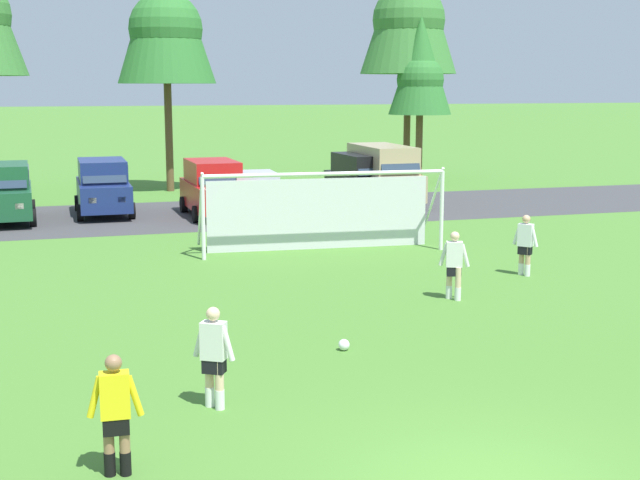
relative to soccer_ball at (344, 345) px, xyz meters
name	(u,v)px	position (x,y,z in m)	size (l,w,h in m)	color
ground_plane	(246,262)	(-0.05, 8.99, -0.11)	(400.00, 400.00, 0.00)	#477A2D
parking_lot_strip	(196,214)	(-0.05, 18.75, -0.11)	(52.00, 8.40, 0.01)	#3D3D3F
soccer_ball	(344,345)	(0.00, 0.00, 0.00)	(0.22, 0.22, 0.22)	white
soccer_goal	(320,209)	(2.52, 10.14, 1.18)	(7.53, 2.44, 2.57)	white
referee	(116,415)	(-4.53, -4.37, 0.71)	(0.73, 0.25, 1.64)	#936B4C
player_striker_near	(525,245)	(6.72, 5.05, 0.71)	(0.50, 0.66, 1.64)	tan
player_midfield_center	(214,358)	(-2.90, -2.31, 0.71)	(0.63, 0.52, 1.64)	beige
player_winger_left	(454,266)	(3.75, 3.13, 0.71)	(0.68, 0.43, 1.64)	beige
parked_car_slot_center_left	(5,192)	(-7.13, 18.90, 1.00)	(2.26, 4.66, 2.16)	#194C2D
parked_car_slot_center	(103,187)	(-3.53, 19.76, 1.00)	(2.17, 4.62, 2.16)	navy
parked_car_slot_center_right	(213,188)	(0.57, 18.18, 1.00)	(2.24, 4.65, 2.16)	red
parked_car_slot_right	(255,194)	(2.08, 17.63, 0.77)	(2.17, 4.27, 1.72)	#B2B2BC
parked_car_slot_far_right	(364,179)	(7.25, 19.62, 1.00)	(2.35, 4.71, 2.16)	black
parked_car_slot_end	(383,173)	(8.07, 19.44, 1.23)	(2.23, 4.82, 2.52)	tan
tree_center_back	(165,11)	(-0.06, 26.94, 8.34)	(4.60, 4.60, 12.28)	brown
tree_mid_right	(409,2)	(12.75, 28.37, 9.19)	(5.07, 5.07, 13.51)	brown
tree_right_edge	(420,69)	(12.68, 26.52, 5.76)	(3.21, 3.21, 8.55)	brown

